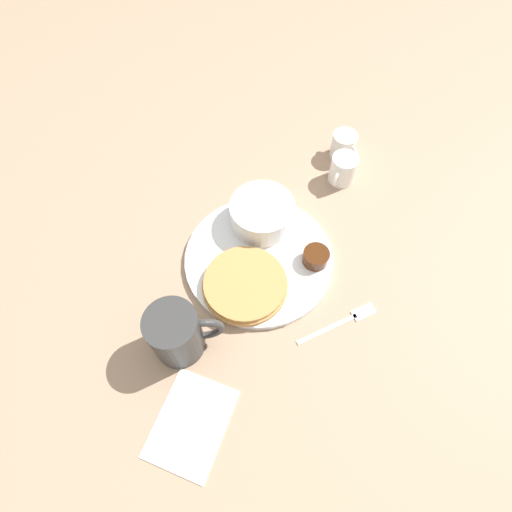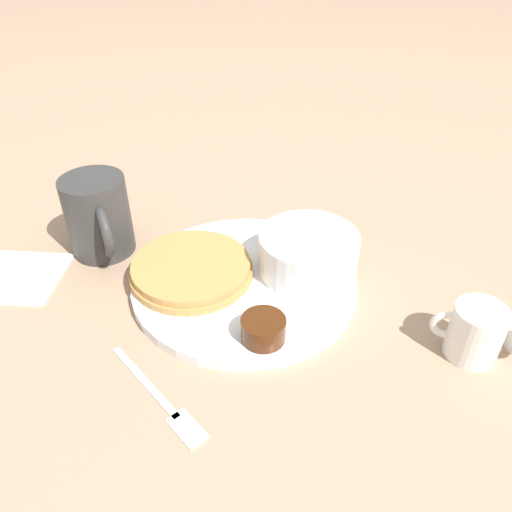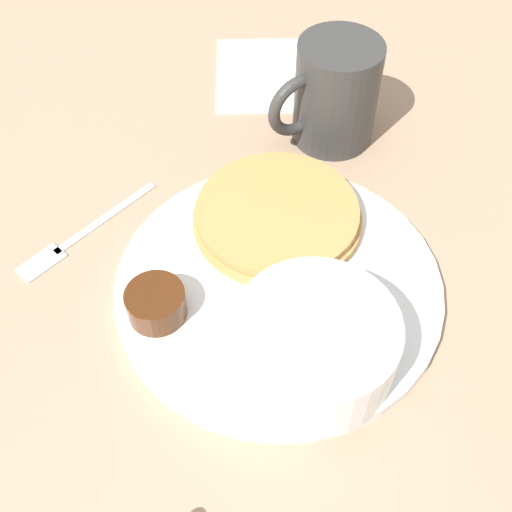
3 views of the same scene
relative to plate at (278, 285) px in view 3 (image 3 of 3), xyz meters
name	(u,v)px [view 3 (image 3 of 3)]	position (x,y,z in m)	size (l,w,h in m)	color
ground_plane	(278,290)	(0.00, 0.00, -0.01)	(4.00, 4.00, 0.00)	#9E7F66
plate	(278,285)	(0.00, 0.00, 0.00)	(0.26, 0.26, 0.01)	white
pancake_stack	(277,215)	(-0.06, 0.01, 0.01)	(0.15, 0.15, 0.02)	#B78447
bowl	(315,342)	(0.08, 0.01, 0.03)	(0.12, 0.12, 0.05)	white
syrup_cup	(156,304)	(0.01, -0.10, 0.02)	(0.05, 0.05, 0.02)	#47230F
butter_ramekin	(305,383)	(0.10, 0.00, 0.02)	(0.04, 0.04, 0.04)	white
coffee_mug	(334,94)	(-0.18, 0.09, 0.05)	(0.08, 0.11, 0.10)	#333333
fork	(74,239)	(-0.08, -0.17, 0.00)	(0.10, 0.12, 0.00)	silver
napkin	(262,73)	(-0.29, 0.04, 0.00)	(0.15, 0.12, 0.00)	white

